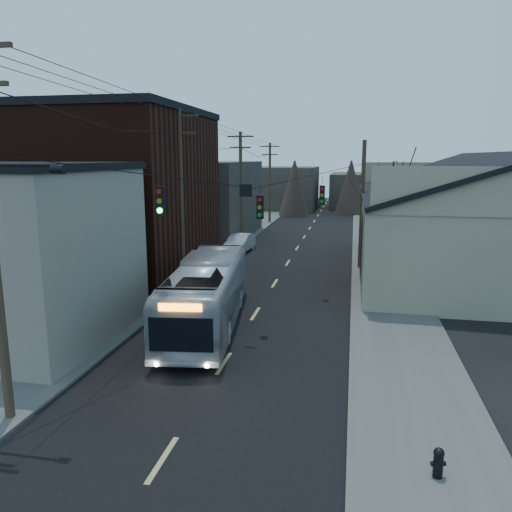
{
  "coord_description": "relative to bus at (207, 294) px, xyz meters",
  "views": [
    {
      "loc": [
        4.43,
        -8.53,
        7.4
      ],
      "look_at": [
        0.18,
        13.24,
        3.0
      ],
      "focal_mm": 35.0,
      "sensor_mm": 36.0,
      "label": 1
    }
  ],
  "objects": [
    {
      "name": "warehouse",
      "position": [
        14.76,
        13.14,
        1.19
      ],
      "size": [
        16.16,
        20.6,
        7.73
      ],
      "color": "gray",
      "rests_on": "ground"
    },
    {
      "name": "road_surface",
      "position": [
        1.76,
        18.14,
        -1.5
      ],
      "size": [
        9.0,
        110.0,
        0.02
      ],
      "primitive_type": "cube",
      "color": "black",
      "rests_on": "ground"
    },
    {
      "name": "sidewalk_right",
      "position": [
        8.26,
        18.14,
        -1.45
      ],
      "size": [
        4.0,
        110.0,
        0.12
      ],
      "primitive_type": "cube",
      "color": "#474744",
      "rests_on": "ground"
    },
    {
      "name": "parked_car",
      "position": [
        -2.54,
        17.54,
        -0.78
      ],
      "size": [
        1.79,
        4.48,
        1.45
      ],
      "primitive_type": "imported",
      "rotation": [
        0.0,
        0.0,
        -0.06
      ],
      "color": "#ACAFB4",
      "rests_on": "ground"
    },
    {
      "name": "building_far_left",
      "position": [
        -4.24,
        53.14,
        1.49
      ],
      "size": [
        10.0,
        12.0,
        6.0
      ],
      "primitive_type": "cube",
      "color": "#322D28",
      "rests_on": "ground"
    },
    {
      "name": "bus",
      "position": [
        0.0,
        0.0,
        0.0
      ],
      "size": [
        3.88,
        11.06,
        3.01
      ],
      "primitive_type": "imported",
      "rotation": [
        0.0,
        0.0,
        3.27
      ],
      "color": "#A7ABB3",
      "rests_on": "ground"
    },
    {
      "name": "fire_hydrant",
      "position": [
        8.34,
        -9.42,
        -1.0
      ],
      "size": [
        0.35,
        0.25,
        0.73
      ],
      "rotation": [
        0.0,
        0.0,
        0.23
      ],
      "color": "black",
      "rests_on": "sidewalk_right"
    },
    {
      "name": "building_far_right",
      "position": [
        8.76,
        58.14,
        0.99
      ],
      "size": [
        12.0,
        14.0,
        5.0
      ],
      "primitive_type": "cube",
      "color": "#322D28",
      "rests_on": "ground"
    },
    {
      "name": "building_left_far",
      "position": [
        -7.74,
        24.14,
        1.99
      ],
      "size": [
        9.0,
        14.0,
        7.0
      ],
      "primitive_type": "cube",
      "color": "#322D28",
      "rests_on": "ground"
    },
    {
      "name": "building_clapboard",
      "position": [
        -7.24,
        -2.86,
        1.99
      ],
      "size": [
        8.0,
        8.0,
        7.0
      ],
      "primitive_type": "cube",
      "color": "gray",
      "rests_on": "ground"
    },
    {
      "name": "bare_tree",
      "position": [
        8.26,
        8.14,
        2.09
      ],
      "size": [
        0.4,
        0.4,
        7.2
      ],
      "primitive_type": "cone",
      "color": "black",
      "rests_on": "ground"
    },
    {
      "name": "building_brick",
      "position": [
        -8.24,
        8.14,
        3.49
      ],
      "size": [
        10.0,
        12.0,
        10.0
      ],
      "primitive_type": "cube",
      "color": "black",
      "rests_on": "ground"
    },
    {
      "name": "utility_lines",
      "position": [
        -1.35,
        12.28,
        3.45
      ],
      "size": [
        11.24,
        45.28,
        10.5
      ],
      "color": "#382B1E",
      "rests_on": "ground"
    },
    {
      "name": "sidewalk_left",
      "position": [
        -4.74,
        18.14,
        -1.45
      ],
      "size": [
        4.0,
        110.0,
        0.12
      ],
      "primitive_type": "cube",
      "color": "#474744",
      "rests_on": "ground"
    }
  ]
}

